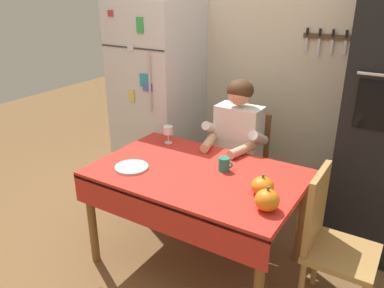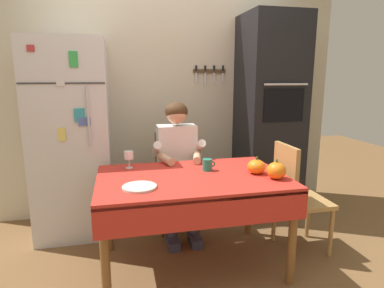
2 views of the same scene
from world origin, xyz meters
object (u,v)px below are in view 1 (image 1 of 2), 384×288
Objects in this scene: dining_table at (195,183)px; wine_glass at (168,131)px; seated_person at (234,144)px; chair_right_side at (330,238)px; serving_tray at (132,167)px; refrigerator at (158,99)px; pumpkin_medium at (267,200)px; chair_behind_person at (243,161)px; pumpkin_large at (262,186)px; coffee_mug at (224,164)px.

wine_glass is (-0.45, 0.34, 0.19)m from dining_table.
seated_person is 1.34× the size of chair_right_side.
serving_tray is (-0.40, -0.17, 0.09)m from dining_table.
refrigerator is 12.32× the size of pumpkin_medium.
refrigerator is 1.87m from pumpkin_medium.
refrigerator is at bearing 145.08° from pumpkin_medium.
chair_behind_person is 1.16m from chair_right_side.
seated_person is 0.81m from pumpkin_large.
coffee_mug is 0.64m from serving_tray.
pumpkin_large reaches higher than coffee_mug.
dining_table is 0.51m from pumpkin_large.
seated_person is at bearing -16.39° from refrigerator.
chair_behind_person is at bearing 90.00° from seated_person.
chair_behind_person is 6.72× the size of pumpkin_large.
dining_table is 1.12× the size of seated_person.
pumpkin_medium is at bearing -141.50° from chair_right_side.
pumpkin_large reaches higher than dining_table.
serving_tray is (-0.40, -0.97, 0.24)m from chair_behind_person.
chair_right_side reaches higher than pumpkin_large.
chair_behind_person is at bearing 120.86° from pumpkin_large.
seated_person is 12.02× the size of coffee_mug.
chair_behind_person is 4.03× the size of serving_tray.
wine_glass reaches higher than dining_table.
dining_table is at bearing 23.42° from serving_tray.
pumpkin_large is (0.34, -0.17, 0.01)m from coffee_mug.
chair_right_side is (0.90, -0.73, 0.00)m from chair_behind_person.
coffee_mug is 0.75× the size of pumpkin_large.
dining_table is 1.51× the size of chair_behind_person.
refrigerator is 2.06m from chair_right_side.
chair_right_side is at bearing 38.50° from pumpkin_medium.
seated_person is 8.52× the size of pumpkin_medium.
refrigerator is 13.01× the size of pumpkin_large.
pumpkin_medium is at bearing -53.59° from seated_person.
serving_tray is (-0.99, 0.01, -0.05)m from pumpkin_medium.
chair_right_side is 6.37× the size of pumpkin_medium.
wine_glass is (-0.45, -0.27, 0.11)m from seated_person.
pumpkin_medium is at bearing -0.72° from serving_tray.
chair_right_side is 0.80m from coffee_mug.
serving_tray is at bearing 179.28° from pumpkin_medium.
refrigerator is 1.29× the size of dining_table.
wine_glass is at bearing 95.51° from serving_tray.
pumpkin_large is at bearing 120.25° from pumpkin_medium.
coffee_mug is (1.10, -0.75, -0.11)m from refrigerator.
chair_behind_person is 1.18m from pumpkin_medium.
coffee_mug is (0.15, -0.47, 0.05)m from seated_person.
serving_tray is at bearing -112.63° from chair_behind_person.
pumpkin_large is at bearing -25.86° from coffee_mug.
seated_person is 1.07m from chair_right_side.
refrigerator reaches higher than seated_person.
refrigerator reaches higher than wine_glass.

